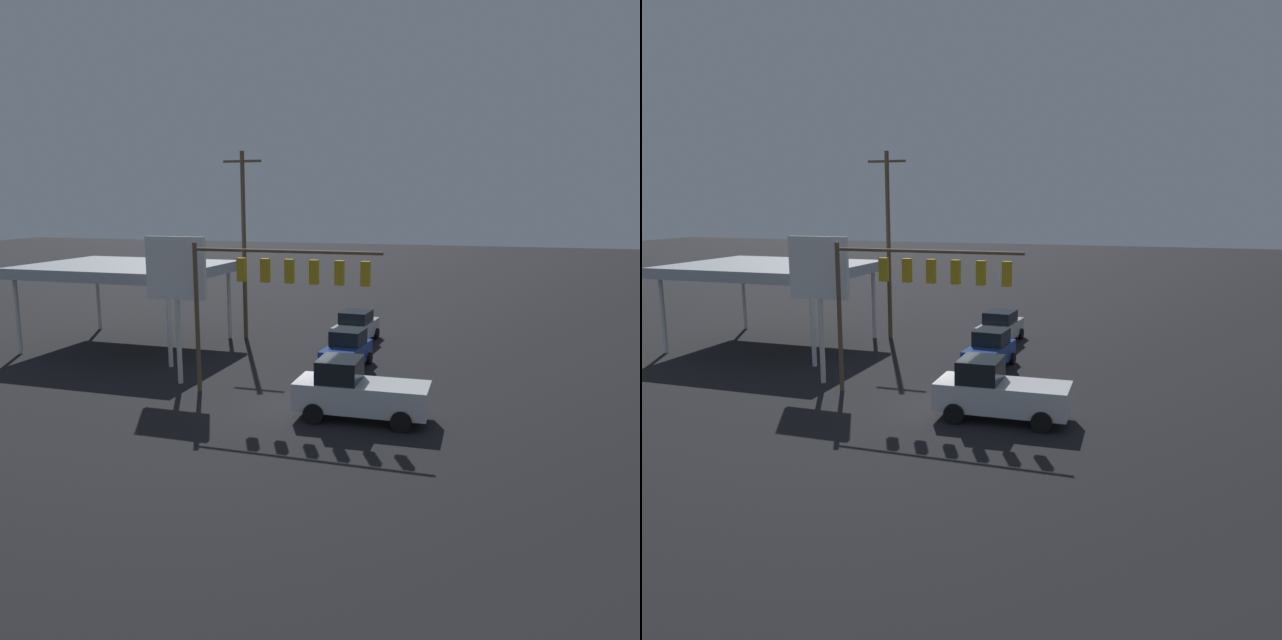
% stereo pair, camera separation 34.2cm
% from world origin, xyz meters
% --- Properties ---
extents(ground_plane, '(200.00, 200.00, 0.00)m').
position_xyz_m(ground_plane, '(0.00, 0.00, 0.00)').
color(ground_plane, black).
extents(traffic_signal_assembly, '(8.38, 0.43, 6.69)m').
position_xyz_m(traffic_signal_assembly, '(1.56, -0.74, 5.20)').
color(traffic_signal_assembly, brown).
rests_on(traffic_signal_assembly, ground).
extents(utility_pole, '(2.40, 0.26, 11.37)m').
position_xyz_m(utility_pole, '(7.74, -11.50, 5.98)').
color(utility_pole, brown).
rests_on(utility_pole, ground).
extents(gas_station_canopy, '(10.73, 8.40, 4.85)m').
position_xyz_m(gas_station_canopy, '(13.49, -7.72, 4.51)').
color(gas_station_canopy, '#B2B7BC').
rests_on(gas_station_canopy, ground).
extents(price_sign, '(2.95, 0.27, 6.87)m').
position_xyz_m(price_sign, '(6.75, -1.60, 5.12)').
color(price_sign, silver).
rests_on(price_sign, ground).
extents(pickup_parked, '(5.25, 2.37, 2.40)m').
position_xyz_m(pickup_parked, '(-2.38, 0.73, 1.11)').
color(pickup_parked, silver).
rests_on(pickup_parked, ground).
extents(hatchback_crossing, '(2.15, 3.90, 1.97)m').
position_xyz_m(hatchback_crossing, '(-0.05, -6.51, 0.95)').
color(hatchback_crossing, navy).
rests_on(hatchback_crossing, ground).
extents(sedan_far, '(2.25, 4.49, 1.93)m').
position_xyz_m(sedan_far, '(0.91, -12.42, 0.95)').
color(sedan_far, silver).
rests_on(sedan_far, ground).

